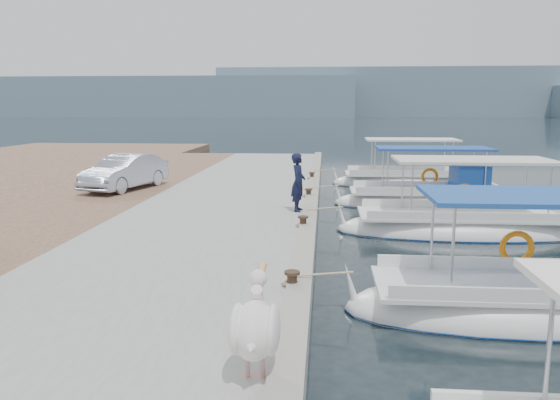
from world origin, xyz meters
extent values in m
plane|color=black|center=(0.00, 0.00, 0.00)|extent=(400.00, 400.00, 0.00)
cube|color=gray|center=(-3.00, 5.00, 0.25)|extent=(6.00, 40.00, 0.50)
cube|color=gray|center=(-0.22, 5.00, 0.56)|extent=(0.44, 40.00, 0.12)
cube|color=brown|center=(-8.00, 5.00, 0.25)|extent=(4.00, 40.00, 0.50)
cube|color=slate|center=(-60.00, 190.00, 7.00)|extent=(140.00, 40.00, 14.00)
cube|color=slate|center=(40.00, 210.00, 9.00)|extent=(160.00, 40.00, 18.00)
ellipsoid|color=white|center=(3.69, -3.21, 0.05)|extent=(6.18, 2.28, 1.30)
ellipsoid|color=navy|center=(3.69, -3.21, 0.03)|extent=(6.21, 2.33, 0.22)
cube|color=white|center=(3.69, -3.21, 0.55)|extent=(5.07, 1.96, 0.08)
cube|color=#1F4F9E|center=(3.85, -3.21, 2.19)|extent=(3.71, 2.10, 0.08)
cylinder|color=silver|center=(2.30, -4.07, 1.35)|extent=(0.05, 0.05, 1.60)
torus|color=orange|center=(3.99, -2.13, 1.00)|extent=(0.68, 0.12, 0.68)
ellipsoid|color=white|center=(4.34, 3.39, 0.05)|extent=(7.47, 2.44, 1.30)
ellipsoid|color=navy|center=(4.34, 3.39, 0.03)|extent=(7.51, 2.49, 0.22)
cube|color=white|center=(4.34, 3.39, 0.55)|extent=(6.13, 2.10, 0.08)
cube|color=silver|center=(4.52, 3.39, 2.19)|extent=(4.48, 2.25, 0.08)
cylinder|color=silver|center=(2.65, 2.47, 1.35)|extent=(0.05, 0.05, 1.60)
torus|color=orange|center=(4.64, 4.55, 1.00)|extent=(0.68, 0.12, 0.68)
ellipsoid|color=white|center=(4.08, 7.95, 0.05)|extent=(6.95, 2.18, 1.30)
ellipsoid|color=navy|center=(4.08, 7.95, 0.03)|extent=(6.99, 2.23, 0.22)
cube|color=white|center=(4.08, 7.95, 0.55)|extent=(5.70, 1.88, 0.08)
cube|color=#1D4194|center=(4.25, 7.95, 2.19)|extent=(4.17, 2.01, 0.08)
cylinder|color=silver|center=(2.51, 7.13, 1.35)|extent=(0.05, 0.05, 1.60)
torus|color=orange|center=(4.38, 8.99, 1.00)|extent=(0.68, 0.12, 0.68)
cube|color=navy|center=(5.64, 7.95, 1.10)|extent=(1.20, 1.53, 1.00)
ellipsoid|color=white|center=(4.13, 13.51, 0.05)|extent=(7.06, 2.36, 1.30)
ellipsoid|color=navy|center=(4.13, 13.51, 0.03)|extent=(7.10, 2.41, 0.22)
cube|color=white|center=(4.13, 13.51, 0.55)|extent=(5.79, 2.03, 0.08)
cube|color=silver|center=(4.31, 13.51, 2.19)|extent=(4.24, 2.17, 0.08)
cylinder|color=silver|center=(2.54, 12.62, 1.35)|extent=(0.05, 0.05, 1.60)
torus|color=orange|center=(4.43, 14.63, 1.00)|extent=(0.68, 0.12, 0.68)
cylinder|color=black|center=(-0.35, -3.50, 0.65)|extent=(0.18, 0.18, 0.30)
cylinder|color=black|center=(-0.35, -3.50, 0.80)|extent=(0.28, 0.28, 0.05)
cylinder|color=black|center=(-0.35, 1.50, 0.65)|extent=(0.18, 0.18, 0.30)
cylinder|color=black|center=(-0.35, 1.50, 0.80)|extent=(0.28, 0.28, 0.05)
cylinder|color=black|center=(-0.35, 6.50, 0.65)|extent=(0.18, 0.18, 0.30)
cylinder|color=black|center=(-0.35, 6.50, 0.80)|extent=(0.28, 0.28, 0.05)
cylinder|color=black|center=(-0.35, 11.50, 0.65)|extent=(0.18, 0.18, 0.30)
cylinder|color=black|center=(-0.35, 11.50, 0.80)|extent=(0.28, 0.28, 0.05)
cylinder|color=tan|center=(-0.69, -6.77, 0.69)|extent=(0.06, 0.06, 0.37)
cylinder|color=tan|center=(-0.51, -6.77, 0.69)|extent=(0.06, 0.06, 0.37)
ellipsoid|color=white|center=(-0.60, -6.77, 1.10)|extent=(0.55, 0.89, 0.69)
cylinder|color=white|center=(-0.61, -6.45, 1.39)|extent=(0.15, 0.32, 0.37)
sphere|color=white|center=(-0.61, -6.35, 1.60)|extent=(0.23, 0.23, 0.23)
cone|color=#EAA566|center=(-0.62, -6.00, 1.50)|extent=(0.13, 0.67, 0.27)
imported|color=black|center=(-0.60, 3.90, 1.41)|extent=(0.49, 0.70, 1.81)
imported|color=#AAB1C2|center=(-7.64, 7.96, 1.18)|extent=(2.49, 4.39, 1.37)
camera|label=1|loc=(0.19, -12.86, 3.72)|focal=35.00mm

